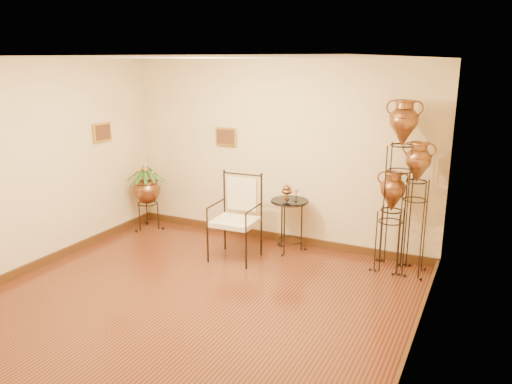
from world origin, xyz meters
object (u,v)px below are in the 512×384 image
at_px(amphora_tall, 399,185).
at_px(planter_urn, 147,187).
at_px(side_table, 289,224).
at_px(amphora_mid, 414,208).
at_px(armchair, 235,218).

xyz_separation_m(amphora_tall, planter_urn, (-4.08, -0.10, -0.47)).
bearing_deg(side_table, amphora_mid, -1.16).
distance_m(amphora_tall, planter_urn, 4.10).
bearing_deg(planter_urn, amphora_tall, 1.43).
relative_size(amphora_mid, armchair, 1.48).
bearing_deg(planter_urn, armchair, -15.11).
bearing_deg(amphora_tall, planter_urn, -178.57).
distance_m(amphora_mid, planter_urn, 4.30).
relative_size(planter_urn, side_table, 1.29).
height_order(planter_urn, side_table, planter_urn).
bearing_deg(amphora_mid, armchair, -165.75).
xyz_separation_m(planter_urn, side_table, (2.53, 0.10, -0.31)).
distance_m(amphora_mid, armchair, 2.44).
bearing_deg(amphora_mid, side_table, 178.84).
bearing_deg(side_table, amphora_tall, -0.04).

